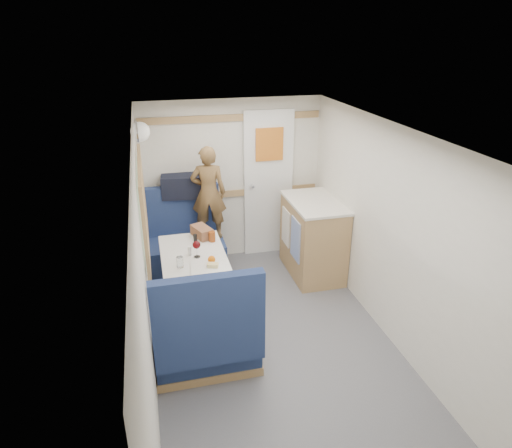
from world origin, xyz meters
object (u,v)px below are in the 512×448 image
object	(u,v)px
wine_glass	(196,245)
bread_loaf	(202,232)
person	(209,193)
pepper_grinder	(195,239)
bench_near	(207,341)
beer_glass	(212,237)
dinette_table	(194,266)
duffel_bag	(185,186)
orange_fruit	(212,259)
cheese_block	(213,265)
tray	(205,268)
bench_far	(186,251)
dome_light	(140,132)
tumbler_left	(180,262)
salt_grinder	(190,251)
galley_counter	(313,237)

from	to	relation	value
wine_glass	bread_loaf	xyz separation A→B (m)	(0.11, 0.45, -0.07)
person	pepper_grinder	bearing A→B (deg)	82.05
bench_near	pepper_grinder	size ratio (longest dim) A/B	10.40
beer_glass	bench_near	bearing A→B (deg)	-101.95
dinette_table	duffel_bag	distance (m)	1.21
pepper_grinder	orange_fruit	bearing A→B (deg)	-79.11
cheese_block	bread_loaf	xyz separation A→B (m)	(-0.00, 0.71, 0.02)
orange_fruit	beer_glass	xyz separation A→B (m)	(0.08, 0.50, -0.00)
dinette_table	bread_loaf	size ratio (longest dim) A/B	3.49
dinette_table	bench_near	xyz separation A→B (m)	(-0.00, -0.86, -0.27)
person	tray	distance (m)	1.31
orange_fruit	cheese_block	size ratio (longest dim) A/B	0.71
bench_far	wine_glass	xyz separation A→B (m)	(0.03, -0.98, 0.54)
person	orange_fruit	size ratio (longest dim) A/B	15.51
duffel_bag	beer_glass	xyz separation A→B (m)	(0.17, -0.92, -0.26)
duffel_bag	cheese_block	distance (m)	1.52
duffel_bag	bread_loaf	xyz separation A→B (m)	(0.08, -0.78, -0.26)
tray	person	bearing A→B (deg)	79.64
dome_light	pepper_grinder	xyz separation A→B (m)	(0.44, -0.66, -0.98)
tray	orange_fruit	xyz separation A→B (m)	(0.07, 0.07, 0.04)
bench_near	orange_fruit	distance (m)	0.75
dinette_table	bench_far	size ratio (longest dim) A/B	0.88
tumbler_left	beer_glass	size ratio (longest dim) A/B	0.98
orange_fruit	tumbler_left	distance (m)	0.29
salt_grinder	beer_glass	bearing A→B (deg)	44.80
galley_counter	beer_glass	world-z (taller)	galley_counter
dinette_table	galley_counter	bearing A→B (deg)	20.54
duffel_bag	pepper_grinder	world-z (taller)	duffel_bag
wine_glass	pepper_grinder	xyz separation A→B (m)	(0.02, 0.30, -0.07)
cheese_block	dome_light	bearing A→B (deg)	113.54
tray	pepper_grinder	distance (m)	0.55
orange_fruit	wine_glass	world-z (taller)	wine_glass
galley_counter	salt_grinder	bearing A→B (deg)	-157.96
beer_glass	cheese_block	bearing A→B (deg)	-98.09
wine_glass	pepper_grinder	distance (m)	0.31
tray	beer_glass	size ratio (longest dim) A/B	3.12
orange_fruit	beer_glass	bearing A→B (deg)	80.71
tumbler_left	beer_glass	world-z (taller)	beer_glass
bench_near	galley_counter	xyz separation A→B (m)	(1.47, 1.41, 0.17)
galley_counter	beer_glass	size ratio (longest dim) A/B	8.68
bench_near	salt_grinder	world-z (taller)	bench_near
bench_far	galley_counter	distance (m)	1.51
dinette_table	duffel_bag	xyz separation A→B (m)	(0.06, 1.12, 0.47)
galley_counter	bench_far	bearing A→B (deg)	167.90
galley_counter	duffel_bag	bearing A→B (deg)	157.99
wine_glass	duffel_bag	bearing A→B (deg)	88.74
bench_near	dome_light	distance (m)	2.28
person	bench_far	bearing A→B (deg)	17.06
dome_light	duffel_bag	bearing A→B (deg)	31.11
tray	orange_fruit	bearing A→B (deg)	42.48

